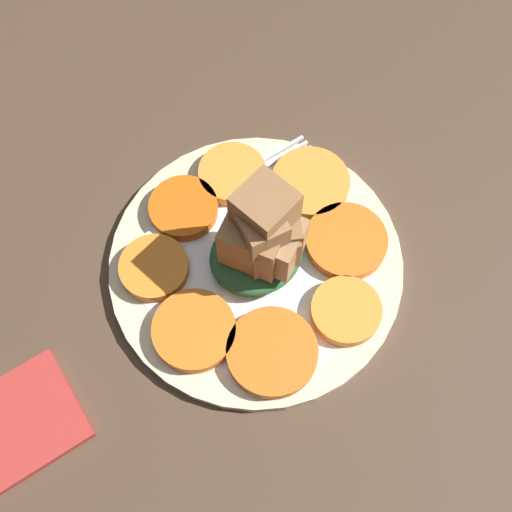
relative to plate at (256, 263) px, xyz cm
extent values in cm
cube|color=#4C3828|center=(0.00, 0.00, -1.52)|extent=(120.00, 120.00, 2.00)
cylinder|color=beige|center=(0.00, 0.00, -0.02)|extent=(25.28, 25.28, 1.00)
cylinder|color=white|center=(0.00, 0.00, 0.03)|extent=(20.23, 20.23, 1.00)
cylinder|color=orange|center=(3.39, 7.56, 1.15)|extent=(7.36, 7.36, 1.14)
cylinder|color=orange|center=(-3.60, 7.98, 1.15)|extent=(5.82, 5.82, 1.14)
cylinder|color=orange|center=(-7.36, 2.89, 1.15)|extent=(7.03, 7.03, 1.14)
cylinder|color=orange|center=(-8.10, -3.51, 1.15)|extent=(7.01, 7.01, 1.14)
cylinder|color=orange|center=(-2.73, -8.12, 1.15)|extent=(6.11, 6.11, 1.14)
cylinder|color=#D35E12|center=(2.73, -7.50, 1.15)|extent=(6.08, 6.08, 1.14)
cylinder|color=orange|center=(7.70, -3.94, 1.15)|extent=(5.87, 5.87, 1.14)
cylinder|color=orange|center=(7.68, 2.62, 1.15)|extent=(6.83, 6.83, 1.14)
ellipsoid|color=#2D6033|center=(0.00, 0.00, 1.86)|extent=(8.03, 7.22, 2.55)
cube|color=brown|center=(-0.71, 0.87, 5.08)|extent=(4.76, 4.76, 3.90)
cube|color=#9E754C|center=(-1.05, 1.16, 5.14)|extent=(5.53, 5.53, 4.03)
cube|color=olive|center=(0.13, -0.14, 5.48)|extent=(6.54, 6.54, 4.71)
cube|color=brown|center=(-1.30, 0.37, 5.37)|extent=(5.99, 5.99, 4.48)
cube|color=olive|center=(0.33, 0.82, 7.95)|extent=(3.54, 3.54, 3.22)
cube|color=olive|center=(-0.79, -0.30, 9.02)|extent=(4.79, 4.79, 3.92)
cube|color=silver|center=(1.74, -6.82, 0.78)|extent=(12.06, 1.34, 0.40)
cube|color=silver|center=(-5.01, -6.96, 0.78)|extent=(1.51, 2.34, 0.40)
cube|color=silver|center=(-8.09, -8.02, 0.78)|extent=(4.75, 0.40, 0.40)
cube|color=silver|center=(-8.11, -7.35, 0.78)|extent=(4.75, 0.40, 0.40)
cube|color=silver|center=(-8.12, -6.68, 0.78)|extent=(4.75, 0.40, 0.40)
cube|color=silver|center=(-8.13, -6.02, 0.78)|extent=(4.75, 0.40, 0.40)
camera|label=1|loc=(11.91, 18.31, 50.92)|focal=45.00mm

